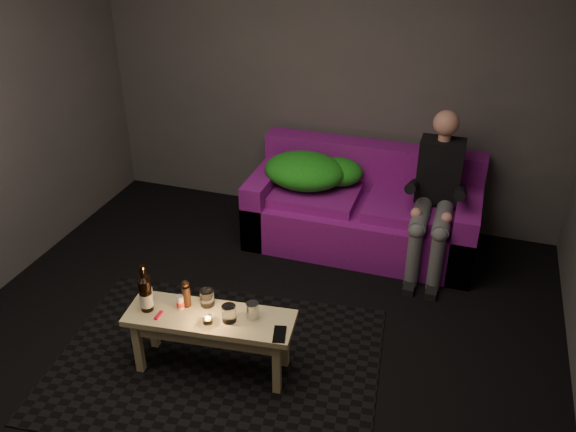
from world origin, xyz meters
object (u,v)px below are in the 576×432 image
object	(u,v)px
beer_bottle_a	(146,288)
beer_bottle_b	(146,294)
sofa	(363,212)
person	(436,192)
steel_cup	(252,310)
coffee_table	(211,325)

from	to	relation	value
beer_bottle_a	beer_bottle_b	xyz separation A→B (m)	(0.04, -0.08, 0.02)
beer_bottle_b	sofa	bearing A→B (deg)	62.68
person	steel_cup	bearing A→B (deg)	-119.45
beer_bottle_b	steel_cup	distance (m)	0.65
person	beer_bottle_b	world-z (taller)	person
sofa	coffee_table	xyz separation A→B (m)	(-0.56, -1.77, 0.06)
person	steel_cup	distance (m)	1.80
coffee_table	sofa	bearing A→B (deg)	72.36
steel_cup	sofa	bearing A→B (deg)	79.55
person	coffee_table	world-z (taller)	person
sofa	beer_bottle_b	bearing A→B (deg)	-117.32
sofa	beer_bottle_a	xyz separation A→B (m)	(-0.99, -1.76, 0.23)
person	beer_bottle_b	bearing A→B (deg)	-131.91
beer_bottle_b	coffee_table	bearing A→B (deg)	8.86
person	beer_bottle_b	size ratio (longest dim) A/B	3.88
coffee_table	beer_bottle_b	size ratio (longest dim) A/B	3.34
person	coffee_table	bearing A→B (deg)	-124.80
sofa	coffee_table	world-z (taller)	sofa
beer_bottle_b	steel_cup	size ratio (longest dim) A/B	3.05
beer_bottle_a	steel_cup	bearing A→B (deg)	4.09
beer_bottle_b	beer_bottle_a	bearing A→B (deg)	117.21
sofa	person	size ratio (longest dim) A/B	1.50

